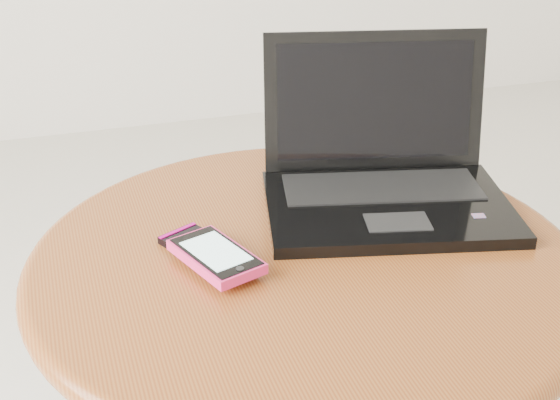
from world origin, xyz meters
name	(u,v)px	position (x,y,z in m)	size (l,w,h in m)	color
table	(304,329)	(0.06, 0.08, 0.43)	(0.68, 0.68, 0.54)	#58351B
laptop	(384,175)	(0.21, 0.18, 0.58)	(0.37, 0.32, 0.21)	black
phone_black	(202,248)	(-0.06, 0.12, 0.55)	(0.10, 0.12, 0.01)	black
phone_pink	(216,256)	(-0.05, 0.07, 0.56)	(0.10, 0.13, 0.01)	#E7286B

